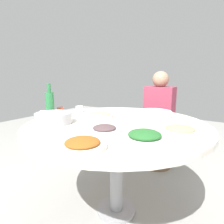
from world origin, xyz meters
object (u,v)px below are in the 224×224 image
Objects in this scene: tea_cup_near at (61,111)px; diner_left at (159,108)px; dish_stirfry at (83,144)px; tea_cup_far at (80,109)px; dish_noodles at (100,115)px; stool_for_diner_left at (157,150)px; round_dining_table at (117,133)px; green_bottle at (50,104)px; soup_bowl at (154,114)px; rice_bowl at (54,118)px; dish_greens at (145,136)px; dish_shrimp at (180,130)px; dish_eggplant at (104,129)px.

tea_cup_near is 1.17m from diner_left.
tea_cup_far reaches higher than dish_stirfry.
dish_noodles is at bearing -162.68° from tea_cup_near.
diner_left is at bearing -119.60° from tea_cup_far.
stool_for_diner_left is (-0.21, -0.90, -0.58)m from dish_noodles.
diner_left reaches higher than round_dining_table.
dish_stirfry is 0.33× the size of diner_left.
diner_left is (-0.57, -1.14, -0.15)m from green_bottle.
green_bottle is (0.76, 0.49, 0.09)m from soup_bowl.
rice_bowl is 0.73m from dish_greens.
tea_cup_near reaches higher than dish_shrimp.
dish_noodles reaches higher than stool_for_diner_left.
stool_for_diner_left is (0.02, -0.98, -0.48)m from round_dining_table.
dish_greens is (-0.21, -0.27, 0.00)m from dish_stirfry.
soup_bowl is 4.70× the size of tea_cup_near.
diner_left is (0.19, -0.65, -0.06)m from soup_bowl.
dish_eggplant is at bearing -174.30° from rice_bowl.
rice_bowl reaches higher than dish_eggplant.
soup_bowl is 0.41× the size of diner_left.
dish_shrimp is at bearing -178.14° from tea_cup_near.
rice_bowl is 0.95× the size of green_bottle.
dish_greens is 1.42m from stool_for_diner_left.
rice_bowl reaches higher than round_dining_table.
tea_cup_far is 0.99m from diner_left.
tea_cup_far reaches higher than dish_eggplant.
dish_stirfry is at bearing 57.52° from dish_shrimp.
dish_greens is (0.13, 0.26, 0.00)m from dish_shrimp.
dish_stirfry is 1.05× the size of dish_noodles.
diner_left is at bearing -63.37° from dish_shrimp.
dish_shrimp is 0.54× the size of stool_for_diner_left.
dish_greens is 0.93m from tea_cup_far.
round_dining_table is 0.54m from tea_cup_far.
dish_shrimp is 1.10m from diner_left.
dish_shrimp is at bearing -116.09° from dish_greens.
rice_bowl is (0.38, 0.29, 0.13)m from round_dining_table.
diner_left is at bearing 0.00° from stool_for_diner_left.
dish_stirfry is at bearing 154.94° from rice_bowl.
round_dining_table is at bearing -176.84° from tea_cup_near.
dish_eggplant is 0.28× the size of diner_left.
dish_noodles is 0.82× the size of green_bottle.
rice_bowl is 0.36× the size of diner_left.
diner_left is (0.49, -0.98, -0.06)m from dish_shrimp.
stool_for_diner_left is at bearing -63.37° from dish_shrimp.
dish_shrimp is 0.30× the size of diner_left.
dish_eggplant is at bearing 30.81° from dish_shrimp.
round_dining_table reaches higher than stool_for_diner_left.
diner_left is (0.00, 0.00, 0.53)m from stool_for_diner_left.
tea_cup_near is 0.18m from tea_cup_far.
soup_bowl is at bearing -47.84° from dish_shrimp.
tea_cup_far is 1.16m from stool_for_diner_left.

